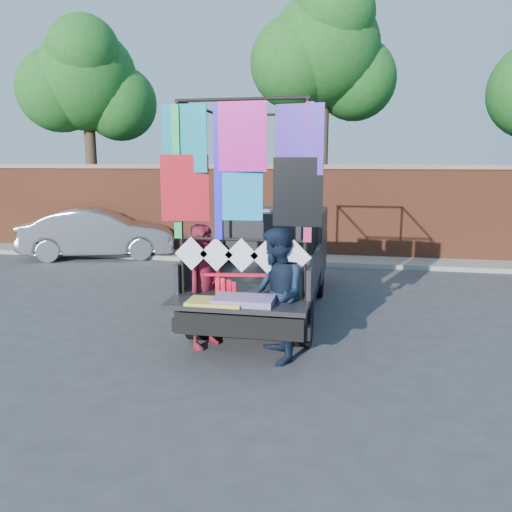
% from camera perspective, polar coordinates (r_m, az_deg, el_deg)
% --- Properties ---
extents(ground, '(90.00, 90.00, 0.00)m').
position_cam_1_polar(ground, '(7.83, -4.22, -9.39)').
color(ground, '#38383A').
rests_on(ground, ground).
extents(brick_wall, '(30.00, 0.45, 2.61)m').
position_cam_1_polar(brick_wall, '(14.29, 3.06, 5.25)').
color(brick_wall, brown).
rests_on(brick_wall, ground).
extents(curb, '(30.00, 1.20, 0.12)m').
position_cam_1_polar(curb, '(13.78, 2.61, -0.27)').
color(curb, gray).
rests_on(curb, ground).
extents(tree_left, '(4.20, 3.30, 7.05)m').
position_cam_1_polar(tree_left, '(17.55, -18.85, 18.14)').
color(tree_left, '#38281C').
rests_on(tree_left, ground).
extents(tree_mid, '(4.20, 3.30, 7.73)m').
position_cam_1_polar(tree_mid, '(15.53, 7.87, 21.82)').
color(tree_mid, '#38281C').
rests_on(tree_mid, ground).
extents(pickup_truck, '(2.22, 5.56, 3.50)m').
position_cam_1_polar(pickup_truck, '(9.52, 1.96, -0.22)').
color(pickup_truck, black).
rests_on(pickup_truck, ground).
extents(sedan, '(4.43, 2.69, 1.38)m').
position_cam_1_polar(sedan, '(14.81, -17.48, 2.49)').
color(sedan, '#B3B6BA').
rests_on(sedan, ground).
extents(woman, '(0.68, 0.78, 1.81)m').
position_cam_1_polar(woman, '(7.30, -5.85, -3.47)').
color(woman, maroon).
rests_on(woman, ground).
extents(man, '(0.98, 1.09, 1.85)m').
position_cam_1_polar(man, '(6.72, 2.35, -4.51)').
color(man, '#151F34').
rests_on(man, ground).
extents(streamer_bundle, '(0.98, 0.18, 0.67)m').
position_cam_1_polar(streamer_bundle, '(7.00, -2.81, -3.72)').
color(streamer_bundle, '#F90D2C').
rests_on(streamer_bundle, ground).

